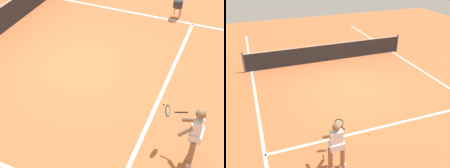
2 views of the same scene
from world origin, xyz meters
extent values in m
plane|color=#C66638|center=(0.00, 0.00, 0.00)|extent=(27.88, 27.88, 0.00)
cube|color=white|center=(0.00, -2.88, 0.00)|extent=(8.11, 0.10, 0.01)
cube|color=white|center=(-4.05, 0.00, 0.00)|extent=(0.10, 19.45, 0.01)
cube|color=white|center=(4.05, 0.00, 0.00)|extent=(0.10, 19.45, 0.01)
cylinder|color=#4C4C51|center=(-4.35, 3.42, 0.52)|extent=(0.08, 0.08, 1.04)
cylinder|color=#4C4C51|center=(4.35, 3.42, 0.52)|extent=(0.08, 0.08, 1.04)
cube|color=#232326|center=(0.00, 3.42, 0.46)|extent=(8.63, 0.02, 0.92)
cube|color=white|center=(0.00, 3.42, 0.94)|extent=(8.63, 0.02, 0.04)
cylinder|color=#8C6647|center=(-2.40, -4.10, 0.39)|extent=(0.13, 0.13, 0.78)
cylinder|color=#8C6647|center=(-2.04, -4.10, 0.39)|extent=(0.13, 0.13, 0.78)
cube|color=white|center=(-2.04, -4.10, 0.04)|extent=(0.20, 0.10, 0.08)
cube|color=white|center=(-2.22, -4.10, 1.04)|extent=(0.32, 0.20, 0.52)
cube|color=white|center=(-2.22, -4.10, 0.84)|extent=(0.40, 0.28, 0.20)
sphere|color=#8C6647|center=(-2.22, -4.10, 1.44)|extent=(0.22, 0.22, 0.22)
cylinder|color=#8C6647|center=(-2.37, -3.95, 1.06)|extent=(0.29, 0.47, 0.37)
cylinder|color=#8C6647|center=(-2.07, -3.95, 1.06)|extent=(0.28, 0.47, 0.37)
cylinder|color=black|center=(-1.88, -3.68, 1.02)|extent=(0.04, 0.29, 0.14)
torus|color=black|center=(-1.89, -3.38, 0.96)|extent=(0.29, 0.12, 0.28)
cylinder|color=beige|center=(-1.89, -3.38, 0.96)|extent=(0.24, 0.09, 0.23)
sphere|color=#D1E533|center=(-0.69, -3.07, 0.03)|extent=(0.07, 0.07, 0.07)
camera|label=1|loc=(-7.13, -4.20, 6.04)|focal=51.22mm
camera|label=2|loc=(-3.97, -8.97, 5.40)|focal=40.71mm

